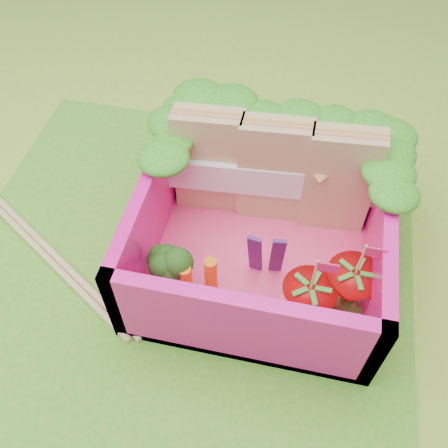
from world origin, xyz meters
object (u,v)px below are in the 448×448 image
Objects in this scene: strawberry_left at (307,302)px; strawberry_right at (350,288)px; bento_box at (262,228)px; sandwich_stack at (274,171)px; chopsticks at (11,217)px; broccoli at (165,264)px.

strawberry_right is at bearing 30.96° from strawberry_left.
strawberry_left is (0.29, -0.36, -0.08)m from bento_box.
strawberry_left is at bearing -50.60° from bento_box.
strawberry_right is at bearing -48.59° from sandwich_stack.
sandwich_stack is at bearing 131.41° from strawberry_right.
sandwich_stack is 0.77m from strawberry_right.
strawberry_left is at bearing -149.04° from strawberry_right.
strawberry_left is 0.25× the size of chopsticks.
strawberry_right is (0.21, 0.12, 0.00)m from strawberry_left.
strawberry_right is 2.06m from chopsticks.
broccoli is 0.15× the size of chopsticks.
chopsticks is at bearing 170.40° from strawberry_left.
strawberry_left is at bearing -3.66° from broccoli.
sandwich_stack is at bearing 53.90° from broccoli.
bento_box is at bearing 129.40° from strawberry_left.
strawberry_left reaches higher than broccoli.
sandwich_stack reaches higher than strawberry_left.
bento_box is 0.56m from strawberry_right.
strawberry_right is (0.96, 0.08, -0.03)m from broccoli.
sandwich_stack is 4.05× the size of broccoli.
chopsticks is at bearing -166.41° from sandwich_stack.
strawberry_left is at bearing -9.60° from chopsticks.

